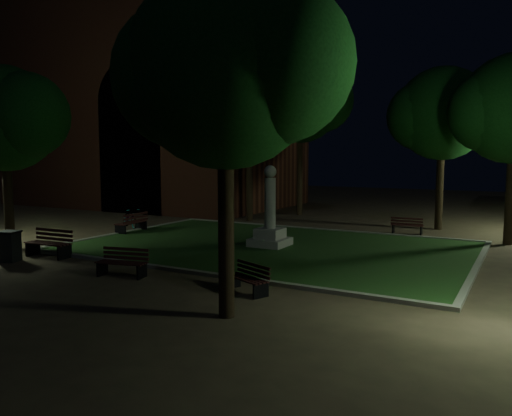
{
  "coord_description": "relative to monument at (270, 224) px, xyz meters",
  "views": [
    {
      "loc": [
        9.01,
        -15.44,
        3.69
      ],
      "look_at": [
        -0.08,
        1.0,
        1.68
      ],
      "focal_mm": 35.0,
      "sensor_mm": 36.0,
      "label": 1
    }
  ],
  "objects": [
    {
      "name": "ground",
      "position": [
        0.0,
        -2.0,
        -0.96
      ],
      "size": [
        80.0,
        80.0,
        0.0
      ],
      "primitive_type": "plane",
      "color": "#493A2A"
    },
    {
      "name": "lawn",
      "position": [
        0.0,
        0.0,
        -0.92
      ],
      "size": [
        15.0,
        10.0,
        0.08
      ],
      "primitive_type": "cube",
      "color": "#204319",
      "rests_on": "ground"
    },
    {
      "name": "lawn_kerb",
      "position": [
        0.0,
        0.0,
        -0.9
      ],
      "size": [
        15.4,
        10.4,
        0.12
      ],
      "color": "slate",
      "rests_on": "ground"
    },
    {
      "name": "monument",
      "position": [
        0.0,
        0.0,
        0.0
      ],
      "size": [
        1.4,
        1.4,
        3.2
      ],
      "color": "gray",
      "rests_on": "lawn"
    },
    {
      "name": "building_main",
      "position": [
        -15.86,
        11.79,
        6.42
      ],
      "size": [
        20.0,
        12.0,
        15.0
      ],
      "color": "#52281B",
      "rests_on": "ground"
    },
    {
      "name": "tree_west",
      "position": [
        -8.83,
        -5.12,
        4.12
      ],
      "size": [
        5.01,
        4.09,
        7.13
      ],
      "color": "black",
      "rests_on": "ground"
    },
    {
      "name": "tree_north_wl",
      "position": [
        -4.66,
        6.72,
        5.68
      ],
      "size": [
        5.85,
        4.78,
        9.03
      ],
      "color": "black",
      "rests_on": "ground"
    },
    {
      "name": "tree_north_er",
      "position": [
        5.18,
        8.35,
        4.71
      ],
      "size": [
        5.53,
        4.51,
        7.93
      ],
      "color": "black",
      "rests_on": "ground"
    },
    {
      "name": "tree_se",
      "position": [
        3.15,
        -8.08,
        4.54
      ],
      "size": [
        5.29,
        4.32,
        7.66
      ],
      "color": "black",
      "rests_on": "ground"
    },
    {
      "name": "tree_nw",
      "position": [
        -9.36,
        7.5,
        4.75
      ],
      "size": [
        5.56,
        4.54,
        7.99
      ],
      "color": "black",
      "rests_on": "ground"
    },
    {
      "name": "tree_far_north",
      "position": [
        -3.34,
        10.62,
        5.87
      ],
      "size": [
        5.98,
        4.88,
        9.28
      ],
      "color": "black",
      "rests_on": "ground"
    },
    {
      "name": "lamppost_nw",
      "position": [
        -10.52,
        7.85,
        1.98
      ],
      "size": [
        1.18,
        0.28,
        4.16
      ],
      "color": "black",
      "rests_on": "ground"
    },
    {
      "name": "bench_near_left",
      "position": [
        -1.75,
        -6.37,
        -0.56
      ],
      "size": [
        1.63,
        0.86,
        0.85
      ],
      "rotation": [
        0.0,
        0.0,
        0.22
      ],
      "color": "black",
      "rests_on": "ground"
    },
    {
      "name": "bench_near_right",
      "position": [
        2.48,
        -6.08,
        -0.59
      ],
      "size": [
        1.5,
        1.01,
        0.78
      ],
      "rotation": [
        0.0,
        0.0,
        -0.41
      ],
      "color": "black",
      "rests_on": "ground"
    },
    {
      "name": "bench_west_near",
      "position": [
        -6.18,
        -5.46,
        -0.49
      ],
      "size": [
        1.84,
        0.74,
        0.99
      ],
      "rotation": [
        0.0,
        0.0,
        0.06
      ],
      "color": "black",
      "rests_on": "ground"
    },
    {
      "name": "bench_left_side",
      "position": [
        -7.39,
        0.14,
        -0.5
      ],
      "size": [
        0.73,
        1.79,
        0.96
      ],
      "rotation": [
        0.0,
        0.0,
        -1.5
      ],
      "color": "black",
      "rests_on": "ground"
    },
    {
      "name": "bench_far_side",
      "position": [
        4.03,
        6.15,
        -0.58
      ],
      "size": [
        1.48,
        0.6,
        0.79
      ],
      "rotation": [
        0.0,
        0.0,
        3.21
      ],
      "color": "black",
      "rests_on": "ground"
    },
    {
      "name": "trash_bin",
      "position": [
        -6.72,
        -6.67,
        -0.41
      ],
      "size": [
        0.8,
        0.8,
        1.07
      ],
      "color": "black",
      "rests_on": "ground"
    },
    {
      "name": "bicycle",
      "position": [
        -8.72,
        1.42,
        -0.47
      ],
      "size": [
        1.95,
        1.47,
        0.98
      ],
      "primitive_type": "imported",
      "rotation": [
        0.0,
        0.0,
        1.07
      ],
      "color": "black",
      "rests_on": "ground"
    }
  ]
}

